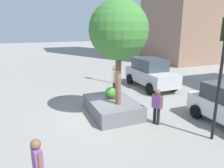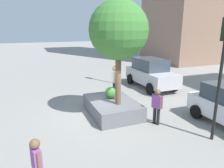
{
  "view_description": "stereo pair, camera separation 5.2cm",
  "coord_description": "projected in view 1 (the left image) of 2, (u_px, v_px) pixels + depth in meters",
  "views": [
    {
      "loc": [
        9.76,
        -3.56,
        4.52
      ],
      "look_at": [
        -0.01,
        0.4,
        1.67
      ],
      "focal_mm": 33.62,
      "sensor_mm": 36.0,
      "label": 1
    },
    {
      "loc": [
        9.78,
        -3.51,
        4.52
      ],
      "look_at": [
        -0.01,
        0.4,
        1.67
      ],
      "focal_mm": 33.62,
      "sensor_mm": 36.0,
      "label": 2
    }
  ],
  "objects": [
    {
      "name": "bystander_watching",
      "position": [
        157.0,
        104.0,
        9.89
      ],
      "size": [
        0.54,
        0.38,
        1.74
      ],
      "color": "black",
      "rests_on": "ground"
    },
    {
      "name": "skateboarder",
      "position": [
        114.0,
        79.0,
        11.37
      ],
      "size": [
        0.56,
        0.28,
        1.68
      ],
      "color": "black",
      "rests_on": "skateboard"
    },
    {
      "name": "skateboard",
      "position": [
        114.0,
        96.0,
        11.63
      ],
      "size": [
        0.82,
        0.31,
        0.07
      ],
      "color": "brown",
      "rests_on": "planter_ledge"
    },
    {
      "name": "sedan_parked",
      "position": [
        150.0,
        73.0,
        16.13
      ],
      "size": [
        4.79,
        2.26,
        2.23
      ],
      "color": "#B7B7BC",
      "rests_on": "ground"
    },
    {
      "name": "passerby_with_bag",
      "position": [
        38.0,
        164.0,
        5.55
      ],
      "size": [
        0.58,
        0.29,
        1.75
      ],
      "color": "#847056",
      "rests_on": "ground"
    },
    {
      "name": "planter_ledge",
      "position": [
        112.0,
        107.0,
        11.25
      ],
      "size": [
        3.32,
        2.32,
        0.77
      ],
      "primitive_type": "cube",
      "color": "slate",
      "rests_on": "ground"
    },
    {
      "name": "ground_plane",
      "position": [
        105.0,
        115.0,
        11.2
      ],
      "size": [
        120.0,
        120.0,
        0.0
      ],
      "primitive_type": "plane",
      "color": "gray"
    },
    {
      "name": "traffic_light_corner",
      "position": [
        223.0,
        61.0,
        7.91
      ],
      "size": [
        0.36,
        0.32,
        4.88
      ],
      "color": "black",
      "rests_on": "ground"
    },
    {
      "name": "plaza_tree",
      "position": [
        119.0,
        31.0,
        9.7
      ],
      "size": [
        2.78,
        2.78,
        5.02
      ],
      "color": "brown",
      "rests_on": "planter_ledge"
    },
    {
      "name": "hedge_clump",
      "position": [
        111.0,
        93.0,
        11.4
      ],
      "size": [
        0.62,
        0.62,
        0.62
      ],
      "primitive_type": "sphere",
      "color": "#3D7A33",
      "rests_on": "planter_ledge"
    },
    {
      "name": "traffic_light_median",
      "position": [
        119.0,
        44.0,
        16.35
      ],
      "size": [
        0.37,
        0.34,
        4.77
      ],
      "color": "black",
      "rests_on": "ground"
    },
    {
      "name": "boxwood_shrub",
      "position": [
        112.0,
        92.0,
        11.7
      ],
      "size": [
        0.55,
        0.55,
        0.55
      ],
      "primitive_type": "sphere",
      "color": "#3D7A33",
      "rests_on": "planter_ledge"
    }
  ]
}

